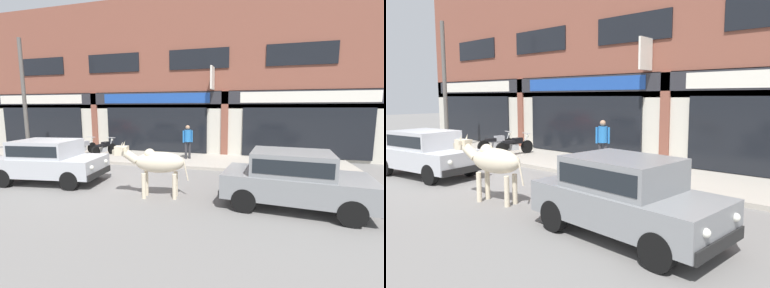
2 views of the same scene
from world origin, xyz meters
TOP-DOWN VIEW (x-y plane):
  - ground_plane at (0.00, 0.00)m, footprint 90.00×90.00m
  - sidewalk at (0.00, 3.77)m, footprint 19.00×3.14m
  - shop_building at (0.00, 5.59)m, footprint 23.00×1.40m
  - cow at (2.80, -1.27)m, footprint 2.13×0.80m
  - car_1 at (6.45, -1.12)m, footprint 3.72×1.91m
  - car_2 at (-1.32, -0.82)m, footprint 3.75×2.03m
  - motorcycle_0 at (-3.22, 3.38)m, footprint 0.53×1.81m
  - motorcycle_1 at (-1.99, 3.38)m, footprint 0.52×1.81m
  - pedestrian at (2.31, 3.72)m, footprint 0.43×0.32m
  - utility_pole at (-5.79, 2.50)m, footprint 0.18×0.18m

SIDE VIEW (x-z plane):
  - ground_plane at x=0.00m, z-range 0.00..0.00m
  - sidewalk at x=0.00m, z-range 0.00..0.13m
  - motorcycle_0 at x=-3.22m, z-range 0.08..0.95m
  - motorcycle_1 at x=-1.99m, z-range 0.08..0.95m
  - car_1 at x=6.45m, z-range 0.08..1.54m
  - car_2 at x=-1.32m, z-range 0.08..1.54m
  - cow at x=2.80m, z-range 0.20..1.81m
  - pedestrian at x=2.31m, z-range 0.31..1.91m
  - utility_pole at x=-5.79m, z-range 0.13..5.89m
  - shop_building at x=0.00m, z-range -0.22..8.13m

